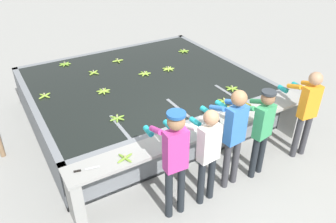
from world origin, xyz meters
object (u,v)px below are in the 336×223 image
worker_0 (174,155)px  worker_2 (233,130)px  worker_1 (207,149)px  banana_bunch_floating_6 (118,61)px  banana_bunch_floating_2 (145,74)px  banana_bunch_ledge_1 (125,158)px  banana_bunch_floating_10 (65,64)px  banana_bunch_floating_9 (168,69)px  knife_0 (83,170)px  banana_bunch_floating_3 (184,51)px  banana_bunch_floating_5 (45,96)px  banana_bunch_floating_8 (94,73)px  banana_bunch_floating_4 (117,118)px  worker_4 (307,107)px  banana_bunch_floating_7 (232,88)px  banana_bunch_ledge_0 (270,105)px  banana_bunch_floating_1 (103,91)px  banana_bunch_floating_0 (224,101)px  knife_1 (219,119)px  worker_3 (261,126)px

worker_0 → worker_2: size_ratio=1.01×
worker_1 → banana_bunch_floating_6: worker_1 is taller
banana_bunch_floating_2 → worker_1: bearing=-99.8°
worker_1 → banana_bunch_ledge_1: bearing=154.0°
banana_bunch_floating_10 → banana_bunch_floating_9: bearing=-37.2°
worker_1 → knife_0: worker_1 is taller
banana_bunch_floating_3 → banana_bunch_floating_6: 1.71m
banana_bunch_floating_5 → banana_bunch_ledge_1: (0.55, -2.50, 0.00)m
banana_bunch_floating_8 → worker_2: bearing=-74.2°
banana_bunch_floating_4 → banana_bunch_ledge_1: banana_bunch_ledge_1 is taller
worker_0 → worker_2: (1.10, 0.07, -0.03)m
banana_bunch_floating_6 → banana_bunch_floating_8: same height
banana_bunch_floating_5 → worker_0: bearing=-70.6°
worker_1 → worker_4: (2.16, 0.03, 0.03)m
banana_bunch_floating_7 → banana_bunch_floating_3: bearing=82.1°
banana_bunch_floating_3 → banana_bunch_floating_5: (-3.59, -0.63, 0.00)m
worker_2 → banana_bunch_floating_4: bearing=130.8°
banana_bunch_ledge_0 → knife_0: bearing=179.4°
worker_0 → banana_bunch_floating_10: worker_0 is taller
banana_bunch_floating_2 → banana_bunch_floating_10: (-1.34, 1.41, -0.00)m
banana_bunch_floating_1 → banana_bunch_floating_2: (1.07, 0.32, 0.00)m
worker_4 → banana_bunch_floating_1: 3.76m
banana_bunch_ledge_1 → banana_bunch_floating_0: bearing=14.1°
knife_1 → banana_bunch_ledge_0: bearing=-5.1°
banana_bunch_floating_2 → knife_1: size_ratio=0.96×
banana_bunch_floating_3 → banana_bunch_floating_10: size_ratio=1.00×
worker_1 → banana_bunch_floating_7: 2.19m
banana_bunch_floating_9 → banana_bunch_ledge_1: 3.19m
banana_bunch_floating_2 → banana_bunch_ledge_1: bearing=-122.9°
banana_bunch_ledge_0 → knife_1: size_ratio=0.94×
worker_0 → banana_bunch_floating_10: (-0.29, 4.34, -0.20)m
banana_bunch_floating_2 → knife_0: (-2.16, -2.34, -0.01)m
worker_0 → banana_bunch_floating_3: size_ratio=6.27×
worker_4 → banana_bunch_floating_5: worker_4 is taller
banana_bunch_floating_9 → banana_bunch_ledge_1: size_ratio=1.01×
banana_bunch_floating_2 → banana_bunch_ledge_0: bearing=-60.6°
banana_bunch_floating_6 → banana_bunch_ledge_1: 3.65m
banana_bunch_floating_4 → knife_1: banana_bunch_floating_4 is taller
banana_bunch_floating_10 → banana_bunch_ledge_0: banana_bunch_ledge_0 is taller
worker_3 → banana_bunch_floating_6: 3.95m
banana_bunch_floating_4 → banana_bunch_ledge_1: size_ratio=1.02×
worker_4 → banana_bunch_floating_9: size_ratio=5.98×
banana_bunch_floating_0 → banana_bunch_ledge_1: banana_bunch_ledge_1 is taller
banana_bunch_floating_0 → banana_bunch_floating_3: bearing=73.1°
worker_4 → banana_bunch_floating_9: 3.06m
worker_4 → knife_0: worker_4 is taller
worker_2 → banana_bunch_ledge_1: 1.67m
worker_0 → knife_1: 1.46m
worker_3 → banana_bunch_floating_2: 2.95m
banana_bunch_floating_6 → banana_bunch_floating_7: size_ratio=1.00×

